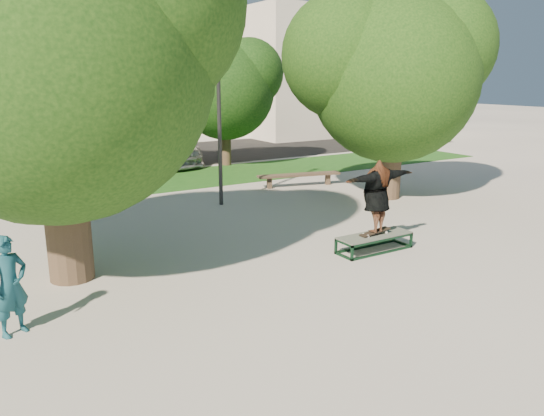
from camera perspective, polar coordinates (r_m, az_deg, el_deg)
ground at (r=11.68m, az=1.08°, el=-5.12°), size 120.00×120.00×0.00m
grass_strip at (r=20.39m, az=-11.12°, el=2.94°), size 30.00×4.00×0.02m
asphalt_strip at (r=26.25m, az=-18.26°, el=4.91°), size 40.00×8.00×0.01m
tree_left at (r=10.52m, az=-23.36°, el=16.16°), size 6.96×5.95×7.12m
tree_right at (r=17.16m, az=12.62°, el=14.56°), size 6.24×5.33×6.51m
bg_tree_mid at (r=21.91m, az=-19.34°, el=13.73°), size 5.76×4.92×6.24m
bg_tree_right at (r=23.30m, az=-5.30°, el=13.11°), size 5.04×4.31×5.43m
lamppost at (r=15.90m, az=-5.74°, el=11.49°), size 0.25×0.15×6.11m
side_building at (r=39.41m, az=5.95°, el=14.16°), size 15.00×10.00×8.00m
grind_box at (r=12.15m, az=10.94°, el=-3.67°), size 1.80×0.60×0.38m
skater_rig at (r=11.88m, az=11.21°, el=1.25°), size 2.01×0.65×1.69m
bystander at (r=8.90m, az=-26.35°, el=-7.49°), size 0.68×0.60×1.57m
bench at (r=18.89m, az=2.94°, el=3.49°), size 3.05×1.11×0.47m
car_silver_a at (r=24.21m, az=-25.65°, el=5.09°), size 2.29×4.08×1.31m
car_dark at (r=23.05m, az=-26.95°, el=4.89°), size 2.52×4.98×1.57m
car_grey at (r=23.32m, az=-21.69°, el=5.34°), size 3.07×5.45×1.44m
car_silver_b at (r=24.26m, az=-12.78°, el=6.54°), size 3.29×6.01×1.65m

